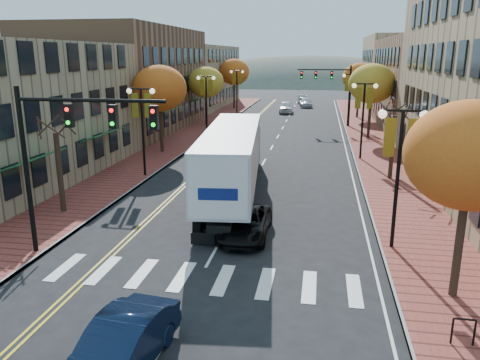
% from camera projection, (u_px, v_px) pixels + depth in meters
% --- Properties ---
extents(ground, '(200.00, 200.00, 0.00)m').
position_uv_depth(ground, '(185.00, 305.00, 15.76)').
color(ground, black).
rests_on(ground, ground).
extents(sidewalk_left, '(4.00, 85.00, 0.15)m').
position_uv_depth(sidewalk_left, '(189.00, 136.00, 48.15)').
color(sidewalk_left, brown).
rests_on(sidewalk_left, ground).
extents(sidewalk_right, '(4.00, 85.00, 0.15)m').
position_uv_depth(sidewalk_right, '(369.00, 141.00, 45.20)').
color(sidewalk_right, brown).
rests_on(sidewalk_right, ground).
extents(building_left_mid, '(12.00, 24.00, 11.00)m').
position_uv_depth(building_left_mid, '(126.00, 80.00, 51.38)').
color(building_left_mid, brown).
rests_on(building_left_mid, ground).
extents(building_left_far, '(12.00, 26.00, 9.50)m').
position_uv_depth(building_left_far, '(189.00, 76.00, 75.37)').
color(building_left_far, '#9E8966').
rests_on(building_left_far, ground).
extents(building_right_mid, '(15.00, 24.00, 10.00)m').
position_uv_depth(building_right_mid, '(453.00, 84.00, 51.41)').
color(building_right_mid, brown).
rests_on(building_right_mid, ground).
extents(building_right_far, '(15.00, 20.00, 11.00)m').
position_uv_depth(building_right_far, '(416.00, 72.00, 72.22)').
color(building_right_far, '#9E8966').
rests_on(building_right_far, ground).
extents(tree_left_a, '(0.28, 0.28, 4.20)m').
position_uv_depth(tree_left_a, '(60.00, 172.00, 24.27)').
color(tree_left_a, '#382619').
rests_on(tree_left_a, sidewalk_left).
extents(tree_left_b, '(4.48, 4.48, 7.21)m').
position_uv_depth(tree_left_b, '(160.00, 89.00, 38.66)').
color(tree_left_b, '#382619').
rests_on(tree_left_b, sidewalk_left).
extents(tree_left_c, '(4.16, 4.16, 6.69)m').
position_uv_depth(tree_left_c, '(206.00, 82.00, 53.99)').
color(tree_left_c, '#382619').
rests_on(tree_left_c, sidewalk_left).
extents(tree_left_d, '(4.61, 4.61, 7.42)m').
position_uv_depth(tree_left_d, '(234.00, 72.00, 70.98)').
color(tree_left_d, '#382619').
rests_on(tree_left_d, sidewalk_left).
extents(tree_right_a, '(4.16, 4.16, 6.69)m').
position_uv_depth(tree_right_a, '(471.00, 156.00, 14.88)').
color(tree_right_a, '#382619').
rests_on(tree_right_a, sidewalk_right).
extents(tree_right_b, '(0.28, 0.28, 4.20)m').
position_uv_depth(tree_right_b, '(392.00, 147.00, 30.84)').
color(tree_right_b, '#382619').
rests_on(tree_right_b, sidewalk_right).
extents(tree_right_c, '(4.48, 4.48, 7.21)m').
position_uv_depth(tree_right_c, '(372.00, 84.00, 45.24)').
color(tree_right_c, '#382619').
rests_on(tree_right_c, sidewalk_right).
extents(tree_right_d, '(4.35, 4.35, 7.00)m').
position_uv_depth(tree_right_d, '(359.00, 78.00, 60.51)').
color(tree_right_d, '#382619').
rests_on(tree_right_d, sidewalk_right).
extents(lamp_left_b, '(1.96, 0.36, 6.05)m').
position_uv_depth(lamp_left_b, '(142.00, 115.00, 31.10)').
color(lamp_left_b, black).
rests_on(lamp_left_b, ground).
extents(lamp_left_c, '(1.96, 0.36, 6.05)m').
position_uv_depth(lamp_left_c, '(206.00, 93.00, 48.24)').
color(lamp_left_c, black).
rests_on(lamp_left_c, ground).
extents(lamp_left_d, '(1.96, 0.36, 6.05)m').
position_uv_depth(lamp_left_d, '(237.00, 83.00, 65.37)').
color(lamp_left_d, black).
rests_on(lamp_left_d, ground).
extents(lamp_right_a, '(1.96, 0.36, 6.05)m').
position_uv_depth(lamp_right_a, '(400.00, 152.00, 19.13)').
color(lamp_right_a, black).
rests_on(lamp_right_a, ground).
extents(lamp_right_b, '(1.96, 0.36, 6.05)m').
position_uv_depth(lamp_right_b, '(364.00, 106.00, 36.26)').
color(lamp_right_b, black).
rests_on(lamp_right_b, ground).
extents(lamp_right_c, '(1.96, 0.36, 6.05)m').
position_uv_depth(lamp_right_c, '(351.00, 90.00, 53.40)').
color(lamp_right_c, black).
rests_on(lamp_right_c, ground).
extents(traffic_mast_near, '(6.10, 0.35, 7.00)m').
position_uv_depth(traffic_mast_near, '(67.00, 141.00, 18.23)').
color(traffic_mast_near, black).
rests_on(traffic_mast_near, ground).
extents(traffic_mast_far, '(6.10, 0.34, 7.00)m').
position_uv_depth(traffic_mast_far, '(333.00, 84.00, 53.56)').
color(traffic_mast_far, black).
rests_on(traffic_mast_far, ground).
extents(semi_truck, '(4.38, 17.05, 4.22)m').
position_uv_depth(semi_truck, '(234.00, 155.00, 27.49)').
color(semi_truck, black).
rests_on(semi_truck, ground).
extents(navy_sedan, '(2.04, 4.61, 1.47)m').
position_uv_depth(navy_sedan, '(121.00, 346.00, 12.31)').
color(navy_sedan, black).
rests_on(navy_sedan, ground).
extents(black_suv, '(2.18, 4.69, 1.30)m').
position_uv_depth(black_suv, '(245.00, 223.00, 21.55)').
color(black_suv, black).
rests_on(black_suv, ground).
extents(car_far_white, '(2.20, 4.95, 1.65)m').
position_uv_depth(car_far_white, '(286.00, 107.00, 67.64)').
color(car_far_white, white).
rests_on(car_far_white, ground).
extents(car_far_silver, '(2.34, 4.94, 1.39)m').
position_uv_depth(car_far_silver, '(306.00, 103.00, 75.13)').
color(car_far_silver, '#B1B1B9').
rests_on(car_far_silver, ground).
extents(car_far_oncoming, '(1.95, 4.45, 1.42)m').
position_uv_depth(car_far_oncoming, '(302.00, 99.00, 81.64)').
color(car_far_oncoming, '#9A9BA2').
rests_on(car_far_oncoming, ground).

